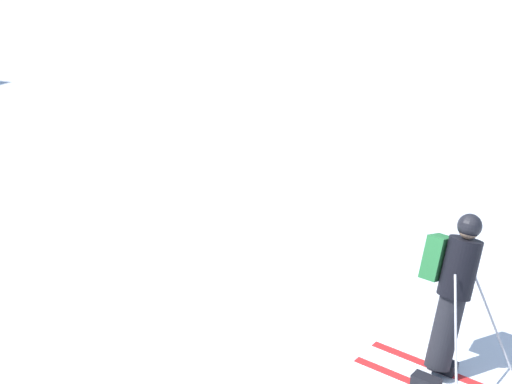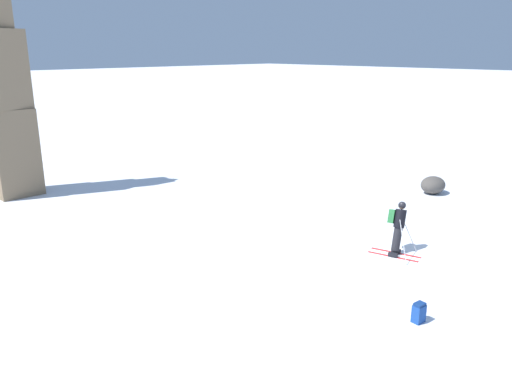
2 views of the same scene
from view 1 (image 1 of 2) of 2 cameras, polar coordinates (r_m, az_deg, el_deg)
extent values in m
cube|color=red|center=(9.07, 12.30, -11.56)|extent=(0.50, 1.57, 0.01)
cube|color=black|center=(8.77, 11.27, -12.33)|extent=(0.21, 0.31, 0.12)
cube|color=black|center=(9.04, 12.34, -11.21)|extent=(0.21, 0.31, 0.12)
cylinder|color=black|center=(8.79, 12.49, -9.09)|extent=(0.52, 0.37, 0.79)
cylinder|color=black|center=(8.63, 13.44, -4.93)|extent=(0.57, 0.46, 0.66)
sphere|color=tan|center=(8.56, 14.02, -2.38)|extent=(0.31, 0.27, 0.27)
sphere|color=black|center=(8.56, 14.06, -2.21)|extent=(0.36, 0.31, 0.31)
cube|color=#236633|center=(8.72, 11.94, -4.28)|extent=(0.43, 0.28, 0.50)
cylinder|color=#B7B7BC|center=(8.33, 13.19, -10.39)|extent=(0.64, 0.71, 1.17)
cylinder|color=#B7B7BC|center=(9.03, 15.47, -8.25)|extent=(0.23, 0.49, 1.04)
camera|label=2|loc=(8.31, -147.04, -11.86)|focal=35.00mm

